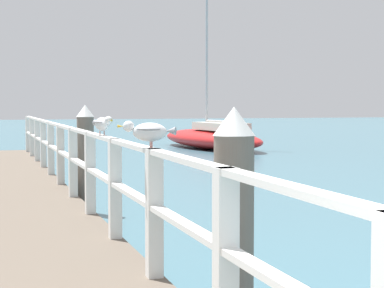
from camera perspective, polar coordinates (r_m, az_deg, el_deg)
name	(u,v)px	position (r m, az deg, el deg)	size (l,w,h in m)	color
pier_railing	(66,150)	(11.13, -10.25, -0.51)	(0.12, 18.28, 1.01)	silver
dock_piling_near	(234,236)	(4.88, 3.43, -7.53)	(0.29, 0.29, 1.81)	#6B6056
dock_piling_far	(86,159)	(11.71, -8.70, -1.21)	(0.29, 0.29, 1.81)	#6B6056
seagull_foreground	(149,131)	(5.55, -3.55, 1.08)	(0.44, 0.26, 0.21)	white
seagull_background	(103,123)	(7.73, -7.32, 1.69)	(0.22, 0.47, 0.21)	white
boat_2	(211,137)	(28.33, 1.59, 0.55)	(3.21, 7.82, 9.29)	red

